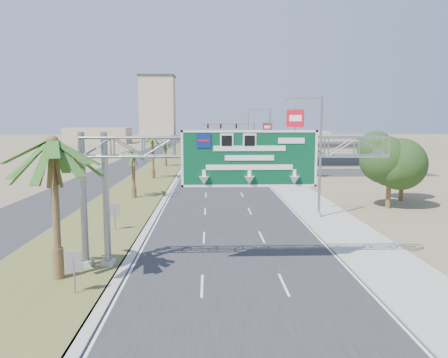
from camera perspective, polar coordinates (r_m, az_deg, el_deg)
name	(u,v)px	position (r m, az deg, el deg)	size (l,w,h in m)	color
road	(215,151)	(123.65, -1.23, 3.67)	(12.00, 300.00, 0.02)	#28282B
sidewalk_right	(245,151)	(124.05, 2.71, 3.69)	(4.00, 300.00, 0.10)	#9E9B93
median_grass	(179,151)	(123.92, -5.86, 3.66)	(7.00, 300.00, 0.12)	#525B28
opposing_road	(154,151)	(124.59, -9.08, 3.61)	(8.00, 300.00, 0.02)	#28282B
sign_gantry	(220,157)	(23.40, -0.57, 2.89)	(16.75, 1.24, 7.50)	gray
palm_near	(52,143)	(22.71, -21.51, 4.45)	(5.70, 5.70, 8.35)	brown
palm_row_b	(133,152)	(46.16, -11.81, 3.48)	(3.99, 3.99, 5.95)	brown
palm_row_c	(153,139)	(61.93, -9.32, 5.18)	(3.99, 3.99, 6.75)	brown
palm_row_d	(165,142)	(79.85, -7.66, 4.77)	(3.99, 3.99, 5.45)	brown
palm_row_e	(174,136)	(98.74, -6.58, 5.65)	(3.99, 3.99, 6.15)	brown
palm_row_f	(181,134)	(123.68, -5.66, 5.81)	(3.99, 3.99, 5.75)	brown
streetlight_near	(318,162)	(36.64, 12.15, 2.19)	(3.27, 0.44, 10.00)	gray
streetlight_mid	(268,144)	(66.08, 5.81, 4.53)	(3.27, 0.44, 10.00)	gray
streetlight_far	(247,137)	(101.83, 3.06, 5.52)	(3.27, 0.44, 10.00)	gray
signal_mast	(244,139)	(85.69, 2.58, 5.29)	(10.28, 0.71, 8.00)	gray
store_building	(337,155)	(83.04, 14.58, 3.03)	(18.00, 10.00, 4.00)	tan
oak_near	(390,160)	(42.89, 20.86, 2.37)	(4.50, 4.50, 6.80)	brown
oak_far	(403,163)	(47.80, 22.29, 1.91)	(3.50, 3.50, 5.60)	brown
median_signback_a	(74,265)	(21.33, -19.01, -10.59)	(0.75, 0.08, 2.08)	gray
median_signback_b	(115,212)	(32.77, -14.08, -4.19)	(0.75, 0.08, 2.08)	gray
tower_distant	(158,107)	(265.31, -8.67, 9.31)	(20.00, 16.00, 35.00)	#B9A88C
building_distant_left	(98,136)	(178.80, -16.09, 5.47)	(24.00, 14.00, 6.00)	tan
building_distant_right	(298,138)	(156.71, 9.70, 5.25)	(20.00, 12.00, 5.00)	tan
car_left_lane	(197,178)	(55.89, -3.55, 0.08)	(1.98, 4.91, 1.67)	black
car_mid_lane	(212,169)	(69.00, -1.64, 1.30)	(1.37, 3.92, 1.29)	maroon
car_right_lane	(247,164)	(76.92, 3.08, 1.94)	(2.23, 4.83, 1.34)	gray
car_far	(196,153)	(105.68, -3.73, 3.43)	(2.09, 5.13, 1.49)	black
pole_sign_red_near	(295,123)	(61.39, 9.28, 7.24)	(2.32, 1.22, 9.93)	gray
pole_sign_blue	(287,141)	(70.67, 8.18, 4.93)	(2.02, 0.68, 6.94)	gray
pole_sign_red_far	(268,130)	(102.08, 5.70, 6.44)	(2.22, 0.52, 8.09)	gray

